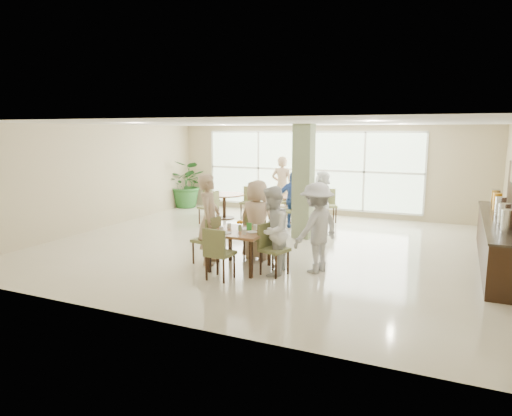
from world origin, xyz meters
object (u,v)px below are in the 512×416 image
at_px(buffet_counter, 500,238).
at_px(adult_a, 293,199).
at_px(teen_standing, 317,228).
at_px(main_table, 240,235).
at_px(round_table_left, 224,199).
at_px(teen_far, 257,220).
at_px(teen_left, 209,219).
at_px(adult_b, 322,198).
at_px(round_table_right, 298,202).
at_px(potted_plant, 188,184).
at_px(teen_right, 272,231).
at_px(adult_standing, 282,186).

relative_size(buffet_counter, adult_a, 3.06).
xyz_separation_m(teen_standing, adult_a, (-1.78, 3.67, -0.08)).
bearing_deg(buffet_counter, main_table, -153.03).
relative_size(round_table_left, teen_far, 0.73).
relative_size(buffet_counter, teen_left, 2.61).
relative_size(main_table, adult_b, 0.68).
distance_m(main_table, round_table_right, 4.85).
relative_size(round_table_right, potted_plant, 0.74).
height_order(round_table_left, adult_b, adult_b).
bearing_deg(potted_plant, round_table_right, -11.32).
relative_size(teen_far, teen_standing, 0.97).
relative_size(round_table_right, teen_standing, 0.71).
height_order(main_table, teen_far, teen_far).
xyz_separation_m(teen_far, teen_right, (0.67, -0.83, -0.00)).
relative_size(buffet_counter, adult_b, 3.08).
height_order(teen_left, adult_a, teen_left).
distance_m(main_table, round_table_left, 5.16).
bearing_deg(teen_right, teen_standing, 115.62).
bearing_deg(teen_far, adult_b, -89.52).
bearing_deg(adult_a, adult_b, 24.31).
xyz_separation_m(main_table, adult_standing, (-1.28, 5.58, 0.27)).
bearing_deg(teen_right, buffet_counter, 112.86).
distance_m(round_table_right, teen_right, 5.03).
distance_m(main_table, teen_right, 0.70).
xyz_separation_m(teen_far, adult_a, (-0.41, 3.31, -0.06)).
height_order(teen_left, adult_standing, adult_standing).
height_order(teen_right, adult_standing, adult_standing).
xyz_separation_m(main_table, round_table_right, (-0.49, 4.83, -0.07)).
distance_m(teen_far, adult_b, 3.99).
height_order(round_table_right, teen_left, teen_left).
xyz_separation_m(teen_right, adult_b, (-0.43, 4.81, -0.06)).
bearing_deg(teen_far, teen_standing, 169.63).
height_order(buffet_counter, teen_left, buffet_counter).
relative_size(potted_plant, adult_a, 1.05).
xyz_separation_m(main_table, buffet_counter, (4.56, 2.32, -0.11)).
bearing_deg(adult_standing, main_table, 95.86).
xyz_separation_m(adult_a, adult_standing, (-0.88, 1.49, 0.16)).
height_order(buffet_counter, teen_standing, buffet_counter).
distance_m(round_table_left, adult_b, 2.97).
xyz_separation_m(teen_left, adult_standing, (-0.56, 5.49, 0.03)).
bearing_deg(buffet_counter, adult_standing, 150.80).
distance_m(teen_far, adult_a, 3.34).
relative_size(teen_left, adult_standing, 0.96).
bearing_deg(adult_standing, teen_far, 98.00).
distance_m(round_table_right, buffet_counter, 5.64).
bearing_deg(adult_b, teen_right, 9.13).
height_order(teen_far, teen_standing, teen_standing).
bearing_deg(round_table_left, teen_right, -52.91).
relative_size(round_table_left, teen_right, 0.73).
bearing_deg(teen_far, teen_left, 47.05).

